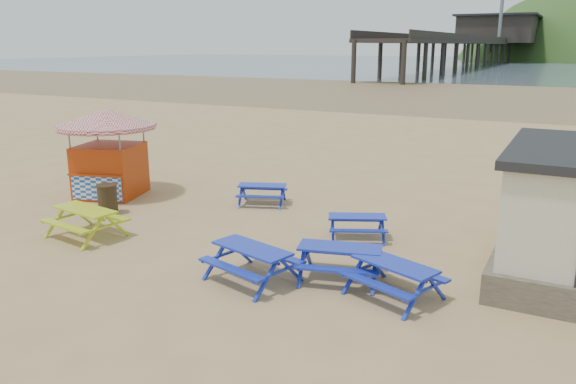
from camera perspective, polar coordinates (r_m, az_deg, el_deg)
The scene contains 12 objects.
ground at distance 16.64m, azimuth -3.95°, elevation -4.29°, with size 400.00×400.00×0.00m, color tan.
wet_sand at distance 69.11m, azimuth 20.77°, elevation 9.29°, with size 400.00×400.00×0.00m, color olive.
sea at distance 183.67m, azimuth 25.39°, elevation 11.65°, with size 400.00×400.00×0.00m, color #445561.
picnic_table_blue_a at distance 19.64m, azimuth -2.63°, elevation -0.24°, with size 2.02×1.84×0.69m.
picnic_table_blue_c at distance 16.28m, azimuth 7.03°, elevation -3.55°, with size 2.03×1.87×0.68m.
picnic_table_blue_d at distance 13.33m, azimuth -3.66°, elevation -7.30°, with size 2.35×2.08×0.84m.
picnic_table_blue_e at distance 12.71m, azimuth 10.70°, elevation -8.76°, with size 2.33×2.11×0.80m.
picnic_table_blue_f at distance 13.46m, azimuth 5.26°, elevation -7.16°, with size 2.28×2.01×0.82m.
picnic_table_yellow at distance 17.28m, azimuth -19.84°, elevation -2.95°, with size 2.26×1.93×0.86m.
ice_cream_kiosk at distance 21.45m, azimuth -17.81°, elevation 4.94°, with size 4.48×4.48×3.22m.
litter_bin at distance 19.38m, azimuth -17.85°, elevation -0.68°, with size 0.67×0.67×0.99m.
pier at distance 193.43m, azimuth 20.24°, elevation 13.86°, with size 24.00×220.00×39.29m.
Camera 1 is at (8.24, -13.41, 5.41)m, focal length 35.00 mm.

